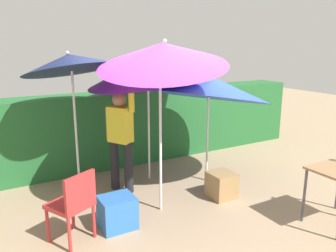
# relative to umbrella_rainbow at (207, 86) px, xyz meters

# --- Properties ---
(ground_plane) EXTENTS (24.00, 24.00, 0.00)m
(ground_plane) POSITION_rel_umbrella_rainbow_xyz_m (-0.81, -0.44, -1.65)
(ground_plane) COLOR #9E8466
(hedge_row) EXTENTS (8.00, 0.70, 1.41)m
(hedge_row) POSITION_rel_umbrella_rainbow_xyz_m (-0.81, 1.59, -0.94)
(hedge_row) COLOR #23602D
(hedge_row) RESTS_ON ground_plane
(umbrella_rainbow) EXTENTS (2.16, 2.12, 2.10)m
(umbrella_rainbow) POSITION_rel_umbrella_rainbow_xyz_m (0.00, 0.00, 0.00)
(umbrella_rainbow) COLOR silver
(umbrella_rainbow) RESTS_ON ground_plane
(umbrella_orange) EXTENTS (1.47, 1.45, 2.37)m
(umbrella_orange) POSITION_rel_umbrella_rainbow_xyz_m (-2.04, 0.65, 0.40)
(umbrella_orange) COLOR silver
(umbrella_orange) RESTS_ON ground_plane
(umbrella_yellow) EXTENTS (2.09, 2.06, 2.29)m
(umbrella_yellow) POSITION_rel_umbrella_rainbow_xyz_m (-0.81, 0.52, 0.29)
(umbrella_yellow) COLOR silver
(umbrella_yellow) RESTS_ON ground_plane
(umbrella_navy) EXTENTS (1.78, 1.74, 2.60)m
(umbrella_navy) POSITION_rel_umbrella_rainbow_xyz_m (-1.15, -0.60, 0.54)
(umbrella_navy) COLOR silver
(umbrella_navy) RESTS_ON ground_plane
(person_vendor) EXTENTS (0.37, 0.52, 1.88)m
(person_vendor) POSITION_rel_umbrella_rainbow_xyz_m (-1.41, 0.31, -0.71)
(person_vendor) COLOR black
(person_vendor) RESTS_ON ground_plane
(chair_plastic) EXTENTS (0.59, 0.59, 0.89)m
(chair_plastic) POSITION_rel_umbrella_rainbow_xyz_m (-2.45, -0.78, -1.13)
(chair_plastic) COLOR #B72D2D
(chair_plastic) RESTS_ON ground_plane
(cooler_box) EXTENTS (0.44, 0.38, 0.42)m
(cooler_box) POSITION_rel_umbrella_rainbow_xyz_m (-1.89, -0.72, -1.43)
(cooler_box) COLOR #2D6BB7
(cooler_box) RESTS_ON ground_plane
(crate_cardboard) EXTENTS (0.38, 0.38, 0.40)m
(crate_cardboard) POSITION_rel_umbrella_rainbow_xyz_m (-0.16, -0.68, -1.45)
(crate_cardboard) COLOR #9E7A4C
(crate_cardboard) RESTS_ON ground_plane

